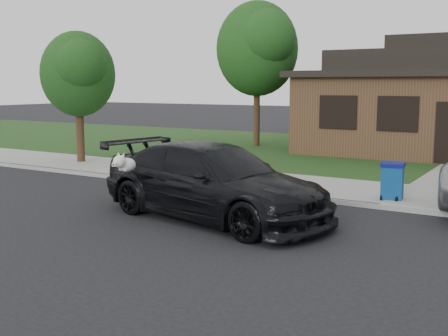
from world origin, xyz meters
The scene contains 8 objects.
ground centered at (0.00, 0.00, 0.00)m, with size 120.00×120.00×0.00m, color black.
sidewalk centered at (0.00, 5.00, 0.06)m, with size 60.00×3.00×0.12m, color gray.
curb centered at (0.00, 3.50, 0.06)m, with size 60.00×0.12×0.12m, color gray.
lawn centered at (0.00, 13.00, 0.07)m, with size 60.00×13.00×0.13m, color #193814.
sedan centered at (0.94, 0.73, 0.81)m, with size 5.88×3.30×1.61m.
recycling_bin centered at (3.85, 4.17, 0.57)m, with size 0.60×0.61×0.89m.
tree_0 centered at (-4.34, 12.88, 4.48)m, with size 3.78×3.60×6.34m.
tree_2 centered at (-7.38, 5.11, 3.27)m, with size 2.73×2.60×4.59m.
Camera 1 is at (7.24, -9.25, 2.86)m, focal length 45.00 mm.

